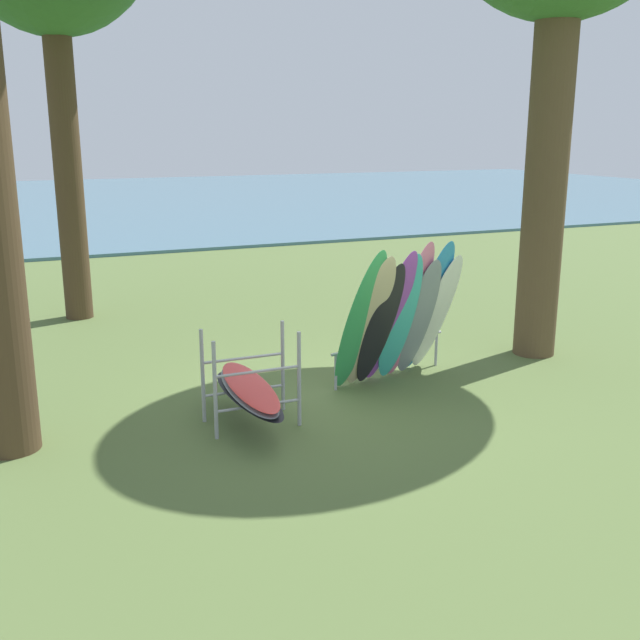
# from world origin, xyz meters

# --- Properties ---
(ground_plane) EXTENTS (80.00, 80.00, 0.00)m
(ground_plane) POSITION_xyz_m (0.00, 0.00, 0.00)
(ground_plane) COLOR #566B38
(lake_water) EXTENTS (80.00, 36.00, 0.10)m
(lake_water) POSITION_xyz_m (0.00, 31.85, 0.05)
(lake_water) COLOR #477084
(lake_water) RESTS_ON ground
(leaning_board_pile) EXTENTS (2.27, 1.48, 2.18)m
(leaning_board_pile) POSITION_xyz_m (0.94, 0.37, 1.03)
(leaning_board_pile) COLOR #339E56
(leaning_board_pile) RESTS_ON ground
(board_storage_rack) EXTENTS (1.15, 2.12, 1.25)m
(board_storage_rack) POSITION_xyz_m (-1.60, -0.27, 0.47)
(board_storage_rack) COLOR #9EA0A5
(board_storage_rack) RESTS_ON ground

